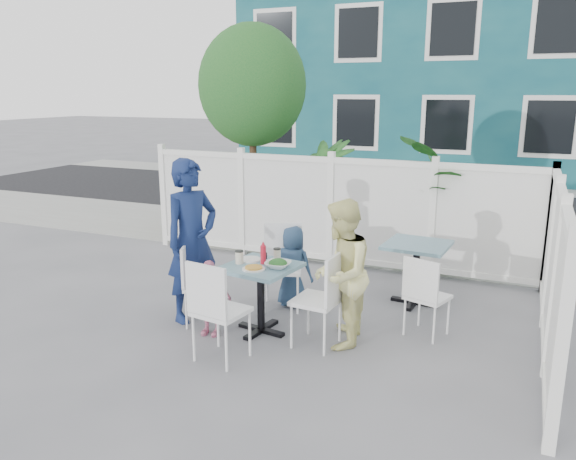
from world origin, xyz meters
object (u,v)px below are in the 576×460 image
at_px(toddler, 210,297).
at_px(woman, 341,274).
at_px(chair_near, 215,305).
at_px(man, 192,241).
at_px(chair_back, 283,259).
at_px(spare_table, 417,257).
at_px(boy, 293,267).
at_px(main_table, 261,281).
at_px(chair_right, 324,293).
at_px(utility_cabinet, 241,193).
at_px(chair_left, 196,278).

bearing_deg(toddler, woman, 6.16).
relative_size(chair_near, man, 0.55).
bearing_deg(chair_near, chair_back, 99.00).
xyz_separation_m(chair_near, man, (-0.78, 0.84, 0.33)).
xyz_separation_m(spare_table, chair_back, (-1.45, -0.67, -0.01)).
bearing_deg(boy, chair_back, 19.91).
height_order(main_table, man, man).
relative_size(chair_right, woman, 0.65).
bearing_deg(toddler, boy, 58.68).
distance_m(woman, boy, 1.18).
bearing_deg(man, boy, -26.91).
distance_m(chair_back, woman, 1.23).
distance_m(main_table, boy, 0.84).
distance_m(main_table, toddler, 0.56).
distance_m(chair_right, chair_near, 1.09).
bearing_deg(chair_right, main_table, 89.19).
bearing_deg(chair_right, utility_cabinet, 41.74).
bearing_deg(chair_back, utility_cabinet, -74.90).
distance_m(utility_cabinet, toddler, 4.82).
distance_m(main_table, spare_table, 2.00).
bearing_deg(man, chair_back, -24.14).
height_order(chair_right, toddler, chair_right).
bearing_deg(chair_back, chair_left, 32.84).
bearing_deg(man, chair_right, -73.01).
height_order(man, woman, man).
relative_size(chair_back, chair_near, 0.99).
relative_size(chair_right, toddler, 1.20).
relative_size(utility_cabinet, man, 0.72).
distance_m(spare_table, boy, 1.48).
bearing_deg(boy, main_table, 91.17).
relative_size(chair_back, toddler, 1.21).
height_order(utility_cabinet, spare_table, utility_cabinet).
xyz_separation_m(utility_cabinet, spare_table, (3.77, -2.67, -0.06)).
distance_m(spare_table, chair_back, 1.60).
height_order(utility_cabinet, main_table, utility_cabinet).
relative_size(main_table, chair_near, 0.80).
distance_m(chair_back, toddler, 1.13).
distance_m(chair_near, woman, 1.28).
bearing_deg(chair_near, utility_cabinet, 123.75).
distance_m(spare_table, man, 2.65).
relative_size(utility_cabinet, toddler, 1.59).
bearing_deg(chair_left, utility_cabinet, 178.24).
relative_size(man, boy, 1.86).
xyz_separation_m(main_table, chair_back, (-0.10, 0.80, 0.00)).
distance_m(chair_near, toddler, 0.68).
xyz_separation_m(chair_back, woman, (0.96, -0.74, 0.17)).
bearing_deg(man, utility_cabinet, 42.09).
xyz_separation_m(spare_table, boy, (-1.33, -0.63, -0.10)).
xyz_separation_m(chair_left, woman, (1.62, 0.12, 0.23)).
xyz_separation_m(chair_left, chair_near, (0.68, -0.73, 0.06)).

